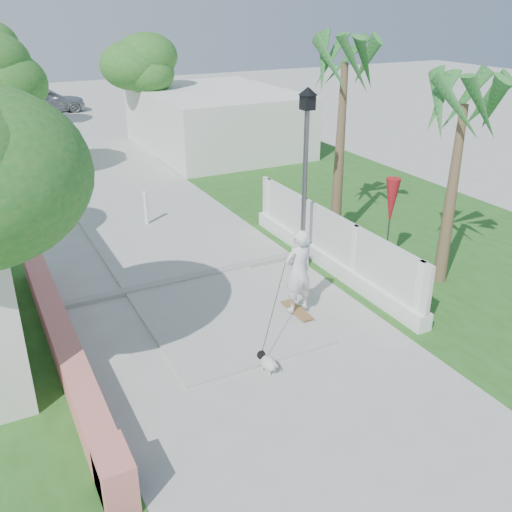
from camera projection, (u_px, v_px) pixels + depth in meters
ground at (327, 431)px, 9.03m from camera, size 90.00×90.00×0.00m
path_strip at (74, 153)px, 25.21m from camera, size 3.20×36.00×0.06m
curb at (189, 278)px, 13.87m from camera, size 6.50×0.25×0.10m
grass_right at (369, 210)px, 18.43m from camera, size 8.00×20.00×0.01m
pink_wall at (68, 355)px, 10.40m from camera, size 0.45×8.20×0.80m
lattice_fence at (330, 248)px, 14.28m from camera, size 0.35×7.00×1.50m
building_right at (216, 120)px, 25.58m from camera, size 6.00×8.00×2.60m
street_lamp at (305, 173)px, 13.70m from camera, size 0.44×0.44×4.44m
bollard at (146, 207)px, 16.97m from camera, size 0.14×0.14×1.09m
patio_umbrella at (391, 203)px, 13.99m from camera, size 0.36×0.36×2.30m
tree_path_right at (139, 68)px, 25.12m from camera, size 3.00×3.00×4.79m
palm_far at (344, 76)px, 14.37m from camera, size 1.80×1.80×5.30m
palm_near at (463, 116)px, 12.25m from camera, size 1.80×1.80×4.70m
skateboarder at (281, 297)px, 11.32m from camera, size 1.91×1.86×1.96m
dog at (267, 362)px, 10.39m from camera, size 0.34×0.54×0.38m
parked_car at (46, 101)px, 33.92m from camera, size 4.47×2.05×1.48m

